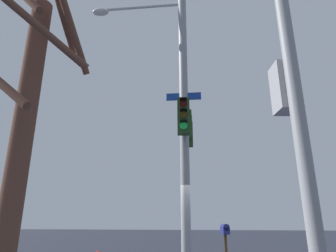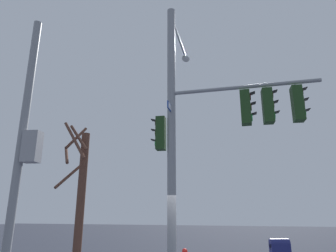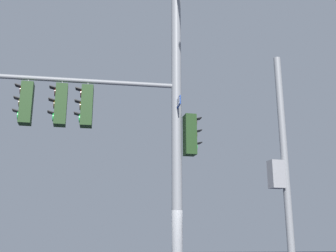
{
  "view_description": "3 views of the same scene",
  "coord_description": "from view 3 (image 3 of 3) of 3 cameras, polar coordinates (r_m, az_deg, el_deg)",
  "views": [
    {
      "loc": [
        0.83,
        -8.95,
        1.56
      ],
      "look_at": [
        -0.31,
        0.07,
        4.47
      ],
      "focal_mm": 31.25,
      "sensor_mm": 36.0,
      "label": 1
    },
    {
      "loc": [
        9.36,
        1.85,
        2.0
      ],
      "look_at": [
        0.69,
        -0.41,
        4.59
      ],
      "focal_mm": 31.97,
      "sensor_mm": 36.0,
      "label": 2
    },
    {
      "loc": [
        -10.12,
        1.28,
        1.87
      ],
      "look_at": [
        -0.16,
        -0.12,
        4.59
      ],
      "focal_mm": 43.48,
      "sensor_mm": 36.0,
      "label": 3
    }
  ],
  "objects": [
    {
      "name": "secondary_pole_assembly",
      "position": [
        13.77,
        15.83,
        -6.09
      ],
      "size": [
        0.42,
        0.71,
        7.89
      ],
      "rotation": [
        0.0,
        0.0,
        1.71
      ],
      "color": "gray",
      "rests_on": "ground"
    },
    {
      "name": "main_signal_pole_assembly",
      "position": [
        10.72,
        -3.73,
        1.97
      ],
      "size": [
        3.83,
        5.34,
        9.14
      ],
      "rotation": [
        0.0,
        0.0,
        1.59
      ],
      "color": "gray",
      "rests_on": "ground"
    }
  ]
}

